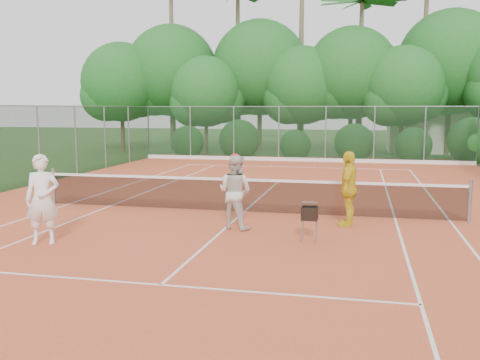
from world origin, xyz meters
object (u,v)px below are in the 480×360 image
player_white (42,199)px  player_yellow (349,189)px  ball_hopper (310,214)px  player_center_grp (235,192)px

player_white → player_yellow: size_ratio=1.04×
player_yellow → ball_hopper: 2.01m
player_white → player_center_grp: size_ratio=1.06×
player_white → ball_hopper: (5.59, 1.42, -0.35)m
player_yellow → player_white: bearing=-52.7°
player_center_grp → player_yellow: (2.67, 0.93, 0.03)m
player_white → player_center_grp: player_white is taller
player_center_grp → player_yellow: bearing=19.2°
player_yellow → ball_hopper: player_yellow is taller
player_center_grp → player_yellow: 2.83m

